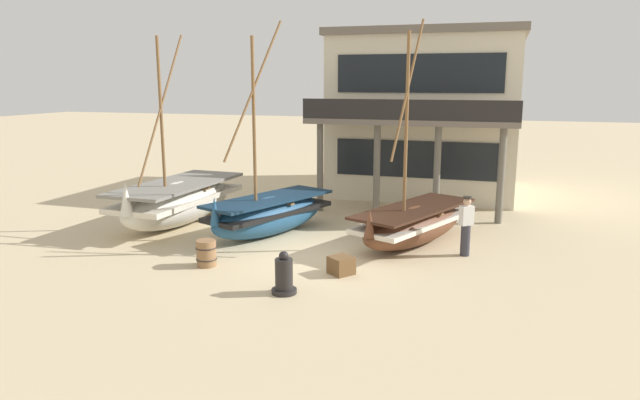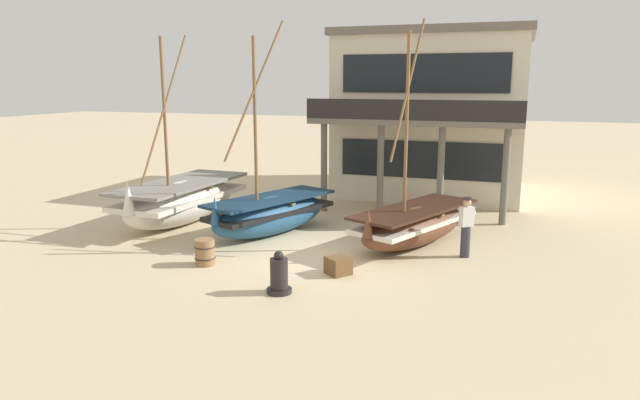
{
  "view_description": "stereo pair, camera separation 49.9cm",
  "coord_description": "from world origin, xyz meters",
  "px_view_note": "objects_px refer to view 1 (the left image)",
  "views": [
    {
      "loc": [
        4.95,
        -14.6,
        4.81
      ],
      "look_at": [
        0.0,
        1.0,
        1.4
      ],
      "focal_mm": 32.37,
      "sensor_mm": 36.0,
      "label": 1
    },
    {
      "loc": [
        5.42,
        -14.45,
        4.81
      ],
      "look_at": [
        0.0,
        1.0,
        1.4
      ],
      "focal_mm": 32.37,
      "sensor_mm": 36.0,
      "label": 2
    }
  ],
  "objects_px": {
    "fishing_boat_near_left": "(414,223)",
    "capstan_winch": "(284,276)",
    "fishing_boat_centre_large": "(178,201)",
    "fisherman_by_hull": "(466,227)",
    "harbor_building_main": "(428,113)",
    "wooden_barrel": "(206,253)",
    "cargo_crate": "(341,265)",
    "fishing_boat_far_right": "(269,214)"
  },
  "relations": [
    {
      "from": "capstan_winch",
      "to": "cargo_crate",
      "type": "xyz_separation_m",
      "value": [
        0.89,
        1.7,
        -0.18
      ]
    },
    {
      "from": "capstan_winch",
      "to": "wooden_barrel",
      "type": "height_order",
      "value": "capstan_winch"
    },
    {
      "from": "fisherman_by_hull",
      "to": "capstan_winch",
      "type": "distance_m",
      "value": 5.69
    },
    {
      "from": "fishing_boat_centre_large",
      "to": "fishing_boat_far_right",
      "type": "bearing_deg",
      "value": -5.89
    },
    {
      "from": "capstan_winch",
      "to": "fisherman_by_hull",
      "type": "bearing_deg",
      "value": 48.45
    },
    {
      "from": "fishing_boat_centre_large",
      "to": "wooden_barrel",
      "type": "height_order",
      "value": "fishing_boat_centre_large"
    },
    {
      "from": "wooden_barrel",
      "to": "cargo_crate",
      "type": "relative_size",
      "value": 1.3
    },
    {
      "from": "fishing_boat_centre_large",
      "to": "wooden_barrel",
      "type": "distance_m",
      "value": 4.93
    },
    {
      "from": "fishing_boat_near_left",
      "to": "capstan_winch",
      "type": "height_order",
      "value": "fishing_boat_near_left"
    },
    {
      "from": "cargo_crate",
      "to": "harbor_building_main",
      "type": "xyz_separation_m",
      "value": [
        0.51,
        12.16,
        3.2
      ]
    },
    {
      "from": "wooden_barrel",
      "to": "harbor_building_main",
      "type": "relative_size",
      "value": 0.07
    },
    {
      "from": "fishing_boat_centre_large",
      "to": "fisherman_by_hull",
      "type": "distance_m",
      "value": 9.59
    },
    {
      "from": "fishing_boat_near_left",
      "to": "harbor_building_main",
      "type": "height_order",
      "value": "harbor_building_main"
    },
    {
      "from": "harbor_building_main",
      "to": "wooden_barrel",
      "type": "bearing_deg",
      "value": -107.87
    },
    {
      "from": "fisherman_by_hull",
      "to": "cargo_crate",
      "type": "xyz_separation_m",
      "value": [
        -2.88,
        -2.55,
        -0.61
      ]
    },
    {
      "from": "fishing_boat_near_left",
      "to": "cargo_crate",
      "type": "distance_m",
      "value": 3.57
    },
    {
      "from": "wooden_barrel",
      "to": "cargo_crate",
      "type": "height_order",
      "value": "wooden_barrel"
    },
    {
      "from": "wooden_barrel",
      "to": "cargo_crate",
      "type": "xyz_separation_m",
      "value": [
        3.56,
        0.46,
        -0.12
      ]
    },
    {
      "from": "fisherman_by_hull",
      "to": "wooden_barrel",
      "type": "height_order",
      "value": "fisherman_by_hull"
    },
    {
      "from": "capstan_winch",
      "to": "cargo_crate",
      "type": "relative_size",
      "value": 1.86
    },
    {
      "from": "capstan_winch",
      "to": "harbor_building_main",
      "type": "xyz_separation_m",
      "value": [
        1.4,
        13.86,
        3.02
      ]
    },
    {
      "from": "harbor_building_main",
      "to": "fisherman_by_hull",
      "type": "bearing_deg",
      "value": -76.19
    },
    {
      "from": "fishing_boat_centre_large",
      "to": "harbor_building_main",
      "type": "height_order",
      "value": "harbor_building_main"
    },
    {
      "from": "fishing_boat_centre_large",
      "to": "fisherman_by_hull",
      "type": "bearing_deg",
      "value": -4.67
    },
    {
      "from": "fishing_boat_near_left",
      "to": "capstan_winch",
      "type": "distance_m",
      "value": 5.46
    },
    {
      "from": "fisherman_by_hull",
      "to": "wooden_barrel",
      "type": "relative_size",
      "value": 2.41
    },
    {
      "from": "fishing_boat_centre_large",
      "to": "cargo_crate",
      "type": "height_order",
      "value": "fishing_boat_centre_large"
    },
    {
      "from": "fishing_boat_far_right",
      "to": "fisherman_by_hull",
      "type": "height_order",
      "value": "fishing_boat_far_right"
    },
    {
      "from": "fishing_boat_far_right",
      "to": "capstan_winch",
      "type": "xyz_separation_m",
      "value": [
        2.31,
        -4.67,
        -0.27
      ]
    },
    {
      "from": "capstan_winch",
      "to": "harbor_building_main",
      "type": "height_order",
      "value": "harbor_building_main"
    },
    {
      "from": "fishing_boat_near_left",
      "to": "fishing_boat_far_right",
      "type": "xyz_separation_m",
      "value": [
        -4.53,
        -0.31,
        0.04
      ]
    },
    {
      "from": "fishing_boat_centre_large",
      "to": "capstan_winch",
      "type": "relative_size",
      "value": 6.26
    },
    {
      "from": "fishing_boat_centre_large",
      "to": "fisherman_by_hull",
      "type": "relative_size",
      "value": 3.73
    },
    {
      "from": "fishing_boat_near_left",
      "to": "wooden_barrel",
      "type": "relative_size",
      "value": 9.27
    },
    {
      "from": "capstan_winch",
      "to": "wooden_barrel",
      "type": "relative_size",
      "value": 1.43
    },
    {
      "from": "capstan_winch",
      "to": "fishing_boat_centre_large",
      "type": "bearing_deg",
      "value": 139.03
    },
    {
      "from": "fishing_boat_near_left",
      "to": "fisherman_by_hull",
      "type": "bearing_deg",
      "value": -25.38
    },
    {
      "from": "fishing_boat_near_left",
      "to": "fishing_boat_far_right",
      "type": "distance_m",
      "value": 4.54
    },
    {
      "from": "fishing_boat_far_right",
      "to": "harbor_building_main",
      "type": "distance_m",
      "value": 10.29
    },
    {
      "from": "harbor_building_main",
      "to": "capstan_winch",
      "type": "bearing_deg",
      "value": -95.78
    },
    {
      "from": "capstan_winch",
      "to": "fishing_boat_near_left",
      "type": "bearing_deg",
      "value": 66.05
    },
    {
      "from": "capstan_winch",
      "to": "fishing_boat_far_right",
      "type": "bearing_deg",
      "value": 116.33
    }
  ]
}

